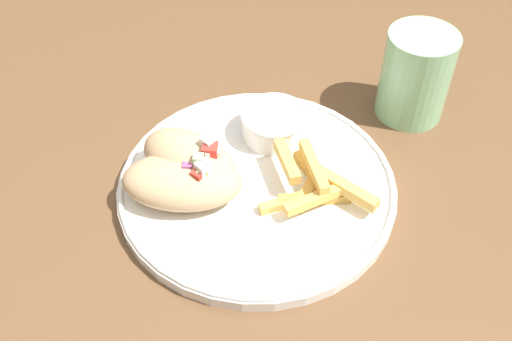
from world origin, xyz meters
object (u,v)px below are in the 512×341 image
Objects in this scene: plate at (256,185)px; pita_sandwich_far at (190,160)px; water_glass at (415,79)px; sauce_ramekin at (274,123)px; fries_pile at (313,184)px; pita_sandwich_near at (183,181)px.

pita_sandwich_far is (-0.07, 0.02, 0.03)m from plate.
water_glass is at bearing 29.23° from plate.
water_glass is at bearing 61.07° from pita_sandwich_far.
sauce_ramekin is at bearing 72.08° from pita_sandwich_far.
fries_pile is at bearing -19.33° from plate.
pita_sandwich_far is (0.01, 0.03, 0.00)m from pita_sandwich_near.
pita_sandwich_far is at bearing 164.51° from fries_pile.
pita_sandwich_far is at bearing 81.52° from pita_sandwich_near.
water_glass is at bearing 33.98° from pita_sandwich_near.
fries_pile is 1.58× the size of sauce_ramekin.
plate is at bearing 28.97° from pita_sandwich_far.
fries_pile is (0.06, -0.02, 0.02)m from plate.
fries_pile is 1.11× the size of water_glass.
water_glass reaches higher than pita_sandwich_near.
plate is at bearing 18.25° from pita_sandwich_near.
sauce_ramekin is at bearing 48.53° from pita_sandwich_near.
plate is 2.73× the size of water_glass.
plate is 0.09m from pita_sandwich_near.
pita_sandwich_far reaches higher than fries_pile.
pita_sandwich_near is 1.11× the size of fries_pile.
fries_pile is at bearing -72.47° from sauce_ramekin.
plate is at bearing -111.33° from sauce_ramekin.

